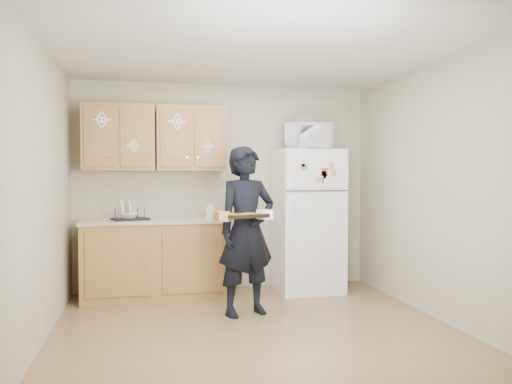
% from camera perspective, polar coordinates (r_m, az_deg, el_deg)
% --- Properties ---
extents(floor, '(3.60, 3.60, 0.00)m').
position_cam_1_polar(floor, '(4.62, 0.09, -15.69)').
color(floor, brown).
rests_on(floor, ground).
extents(ceiling, '(3.60, 3.60, 0.00)m').
position_cam_1_polar(ceiling, '(4.54, 0.09, 15.99)').
color(ceiling, silver).
rests_on(ceiling, wall_back).
extents(wall_back, '(3.60, 0.04, 2.50)m').
position_cam_1_polar(wall_back, '(6.17, -3.60, 0.57)').
color(wall_back, '#ACA58B').
rests_on(wall_back, floor).
extents(wall_front, '(3.60, 0.04, 2.50)m').
position_cam_1_polar(wall_front, '(2.68, 8.60, -1.31)').
color(wall_front, '#ACA58B').
rests_on(wall_front, floor).
extents(wall_left, '(0.04, 3.60, 2.50)m').
position_cam_1_polar(wall_left, '(4.38, -23.57, -0.18)').
color(wall_left, '#ACA58B').
rests_on(wall_left, floor).
extents(wall_right, '(0.04, 3.60, 2.50)m').
position_cam_1_polar(wall_right, '(5.11, 20.18, 0.15)').
color(wall_right, '#ACA58B').
rests_on(wall_right, floor).
extents(refrigerator, '(0.75, 0.70, 1.70)m').
position_cam_1_polar(refrigerator, '(6.06, 5.89, -3.25)').
color(refrigerator, white).
rests_on(refrigerator, floor).
extents(base_cabinet, '(1.60, 0.60, 0.86)m').
position_cam_1_polar(base_cabinet, '(5.86, -11.39, -7.61)').
color(base_cabinet, brown).
rests_on(base_cabinet, floor).
extents(countertop, '(1.64, 0.64, 0.04)m').
position_cam_1_polar(countertop, '(5.80, -11.42, -3.22)').
color(countertop, '#BDA991').
rests_on(countertop, base_cabinet).
extents(upper_cab_left, '(0.80, 0.33, 0.75)m').
position_cam_1_polar(upper_cab_left, '(5.93, -15.40, 6.00)').
color(upper_cab_left, brown).
rests_on(upper_cab_left, wall_back).
extents(upper_cab_right, '(0.80, 0.33, 0.75)m').
position_cam_1_polar(upper_cab_right, '(5.95, -7.44, 6.05)').
color(upper_cab_right, brown).
rests_on(upper_cab_right, wall_back).
extents(cereal_box, '(0.20, 0.07, 0.32)m').
position_cam_1_polar(cereal_box, '(6.56, 9.51, -8.96)').
color(cereal_box, gold).
rests_on(cereal_box, floor).
extents(person, '(0.71, 0.57, 1.69)m').
position_cam_1_polar(person, '(4.99, -1.08, -4.44)').
color(person, black).
rests_on(person, floor).
extents(baking_tray, '(0.47, 0.40, 0.04)m').
position_cam_1_polar(baking_tray, '(4.68, -1.43, -2.80)').
color(baking_tray, black).
rests_on(baking_tray, person).
extents(pizza_front_left, '(0.13, 0.13, 0.02)m').
position_cam_1_polar(pizza_front_left, '(4.58, -2.07, -2.71)').
color(pizza_front_left, orange).
rests_on(pizza_front_left, baking_tray).
extents(pizza_front_right, '(0.13, 0.13, 0.02)m').
position_cam_1_polar(pizza_front_right, '(4.67, -0.03, -2.62)').
color(pizza_front_right, orange).
rests_on(pizza_front_right, baking_tray).
extents(pizza_back_left, '(0.13, 0.13, 0.02)m').
position_cam_1_polar(pizza_back_left, '(4.69, -2.82, -2.59)').
color(pizza_back_left, orange).
rests_on(pizza_back_left, baking_tray).
extents(pizza_back_right, '(0.13, 0.13, 0.02)m').
position_cam_1_polar(pizza_back_right, '(4.78, -0.82, -2.50)').
color(pizza_back_right, orange).
rests_on(pizza_back_right, baking_tray).
extents(pizza_center, '(0.13, 0.13, 0.02)m').
position_cam_1_polar(pizza_center, '(4.68, -1.43, -2.60)').
color(pizza_center, orange).
rests_on(pizza_center, baking_tray).
extents(microwave, '(0.63, 0.49, 0.31)m').
position_cam_1_polar(microwave, '(6.00, 5.89, 6.31)').
color(microwave, white).
rests_on(microwave, refrigerator).
extents(foil_pan, '(0.35, 0.25, 0.07)m').
position_cam_1_polar(foil_pan, '(6.05, 5.83, 8.11)').
color(foil_pan, '#BABAC1').
rests_on(foil_pan, microwave).
extents(dish_rack, '(0.44, 0.38, 0.15)m').
position_cam_1_polar(dish_rack, '(5.72, -14.18, -2.37)').
color(dish_rack, black).
rests_on(dish_rack, countertop).
extents(bowl, '(0.28, 0.28, 0.06)m').
position_cam_1_polar(bowl, '(5.72, -14.28, -2.64)').
color(bowl, white).
rests_on(bowl, dish_rack).
extents(soap_bottle, '(0.11, 0.11, 0.21)m').
position_cam_1_polar(soap_bottle, '(5.76, -5.27, -2.00)').
color(soap_bottle, white).
rests_on(soap_bottle, countertop).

